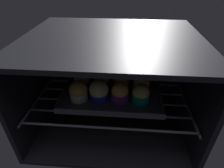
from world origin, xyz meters
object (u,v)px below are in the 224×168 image
at_px(muffin_row0_col2, 120,93).
at_px(muffin_row1_col3, 141,83).
at_px(baking_tray, 112,89).
at_px(muffin_row2_col3, 141,73).
at_px(muffin_row1_col0, 83,80).
at_px(muffin_row1_col1, 102,81).
at_px(muffin_row2_col1, 105,71).
at_px(muffin_row0_col1, 99,91).
at_px(muffin_row2_col2, 121,72).
at_px(muffin_row2_col0, 88,71).
at_px(muffin_row0_col0, 79,91).
at_px(muffin_row0_col3, 141,94).
at_px(muffin_row1_col2, 121,82).

height_order(muffin_row0_col2, muffin_row1_col3, muffin_row1_col3).
distance_m(baking_tray, muffin_row2_col3, 0.14).
xyz_separation_m(muffin_row1_col0, muffin_row1_col1, (0.07, 0.00, 0.00)).
xyz_separation_m(muffin_row1_col1, muffin_row2_col1, (0.00, 0.07, 0.00)).
relative_size(muffin_row0_col1, muffin_row0_col2, 1.08).
bearing_deg(baking_tray, muffin_row2_col2, 65.49).
distance_m(muffin_row1_col1, muffin_row2_col0, 0.10).
bearing_deg(muffin_row1_col1, muffin_row2_col3, 25.87).
bearing_deg(muffin_row0_col2, baking_tray, 114.82).
bearing_deg(muffin_row0_col0, muffin_row0_col3, 1.00).
height_order(muffin_row1_col2, muffin_row2_col2, muffin_row2_col2).
xyz_separation_m(baking_tray, muffin_row2_col1, (-0.03, 0.07, 0.04)).
relative_size(baking_tray, muffin_row1_col0, 5.00).
distance_m(muffin_row0_col1, muffin_row2_col0, 0.16).
relative_size(muffin_row1_col2, muffin_row2_col0, 0.95).
bearing_deg(muffin_row0_col0, muffin_row1_col1, 45.62).
bearing_deg(muffin_row2_col3, muffin_row2_col2, -179.25).
bearing_deg(muffin_row2_col0, muffin_row2_col3, 0.27).
bearing_deg(baking_tray, muffin_row1_col3, -2.07).
bearing_deg(muffin_row2_col2, muffin_row0_col2, -89.85).
height_order(muffin_row0_col2, muffin_row0_col3, muffin_row0_col2).
bearing_deg(muffin_row0_col3, muffin_row1_col1, 153.73).
bearing_deg(muffin_row0_col2, muffin_row0_col1, -178.85).
distance_m(muffin_row0_col3, muffin_row2_col0, 0.25).
bearing_deg(muffin_row0_col3, muffin_row1_col2, 134.97).
relative_size(muffin_row1_col2, muffin_row2_col1, 0.93).
relative_size(baking_tray, muffin_row2_col0, 4.91).
bearing_deg(muffin_row1_col0, muffin_row1_col2, 1.24).
height_order(baking_tray, muffin_row2_col3, muffin_row2_col3).
distance_m(muffin_row0_col0, muffin_row1_col3, 0.23).
bearing_deg(muffin_row1_col3, muffin_row2_col3, 88.04).
distance_m(muffin_row2_col0, muffin_row2_col3, 0.22).
xyz_separation_m(muffin_row0_col3, muffin_row2_col0, (-0.21, 0.14, 0.00)).
relative_size(muffin_row0_col3, muffin_row1_col2, 0.96).
distance_m(muffin_row2_col0, muffin_row2_col2, 0.14).
xyz_separation_m(muffin_row0_col1, muffin_row2_col0, (-0.07, 0.14, -0.00)).
bearing_deg(muffin_row1_col3, muffin_row1_col1, 178.69).
xyz_separation_m(muffin_row0_col2, muffin_row0_col3, (0.07, -0.00, -0.00)).
bearing_deg(muffin_row2_col3, baking_tray, -147.15).
relative_size(muffin_row0_col1, muffin_row1_col2, 1.09).
height_order(baking_tray, muffin_row0_col2, muffin_row0_col2).
bearing_deg(muffin_row1_col2, muffin_row2_col3, 42.95).
relative_size(muffin_row0_col1, muffin_row2_col1, 1.01).
bearing_deg(muffin_row0_col0, muffin_row0_col2, 1.57).
distance_m(muffin_row0_col1, muffin_row1_col3, 0.16).
relative_size(muffin_row0_col1, muffin_row1_col1, 1.04).
xyz_separation_m(baking_tray, muffin_row1_col3, (0.11, -0.00, 0.04)).
xyz_separation_m(muffin_row0_col1, muffin_row2_col2, (0.07, 0.14, -0.00)).
bearing_deg(muffin_row0_col2, muffin_row2_col1, 114.83).
bearing_deg(muffin_row1_col1, muffin_row2_col2, 45.44).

